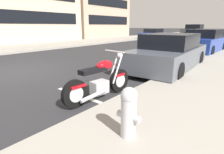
% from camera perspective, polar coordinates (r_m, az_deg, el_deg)
% --- Properties ---
extents(ground_plane, '(260.00, 260.00, 0.00)m').
position_cam_1_polar(ground_plane, '(7.87, -28.82, 1.43)').
color(ground_plane, '#28282B').
extents(sidewalk_far_curb, '(120.00, 5.00, 0.14)m').
position_cam_1_polar(sidewalk_far_curb, '(20.67, -5.05, 11.23)').
color(sidewalk_far_curb, gray).
rests_on(sidewalk_far_curb, ground).
extents(parking_stall_stripe, '(0.12, 2.20, 0.01)m').
position_cam_1_polar(parking_stall_stripe, '(4.47, -7.99, -6.47)').
color(parking_stall_stripe, silver).
rests_on(parking_stall_stripe, ground).
extents(parked_motorcycle, '(1.99, 0.62, 1.10)m').
position_cam_1_polar(parked_motorcycle, '(4.27, -3.74, -1.46)').
color(parked_motorcycle, black).
rests_on(parked_motorcycle, ground).
extents(parked_car_near_corner, '(4.69, 2.07, 1.39)m').
position_cam_1_polar(parked_car_near_corner, '(7.58, 17.61, 7.22)').
color(parked_car_near_corner, '#4C515B').
rests_on(parked_car_near_corner, ground).
extents(parked_car_at_intersection, '(4.38, 2.02, 1.48)m').
position_cam_1_polar(parked_car_at_intersection, '(13.36, 26.90, 9.89)').
color(parked_car_at_intersection, navy).
rests_on(parked_car_at_intersection, ground).
extents(parked_car_mid_block, '(4.79, 2.04, 1.36)m').
position_cam_1_polar(parked_car_mid_block, '(18.39, 30.31, 10.41)').
color(parked_car_mid_block, '#4C515B').
rests_on(parked_car_mid_block, ground).
extents(crossing_truck, '(2.26, 5.58, 1.90)m').
position_cam_1_polar(crossing_truck, '(30.55, 25.79, 12.78)').
color(crossing_truck, '#4C5156').
rests_on(crossing_truck, ground).
extents(car_opposite_curb, '(4.43, 1.96, 1.34)m').
position_cam_1_polar(car_opposite_curb, '(24.78, 12.73, 12.97)').
color(car_opposite_curb, navy).
rests_on(car_opposite_curb, ground).
extents(fire_hydrant, '(0.24, 0.36, 0.75)m').
position_cam_1_polar(fire_hydrant, '(2.60, 5.27, -10.59)').
color(fire_hydrant, '#B7B7BC').
rests_on(fire_hydrant, sidewalk_near_curb).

